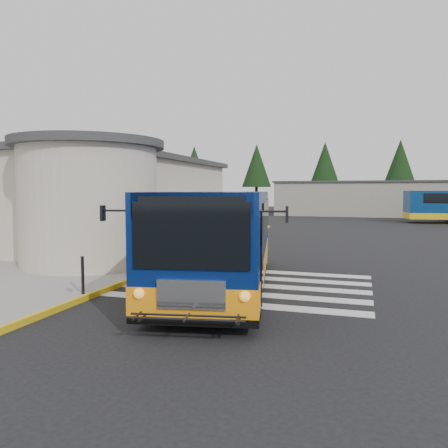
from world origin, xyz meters
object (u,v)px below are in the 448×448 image
(pedestrian_a, at_px, (90,245))
(pedestrian_b, at_px, (77,243))
(transit_bus, at_px, (221,242))
(bollard, at_px, (83,275))

(pedestrian_a, distance_m, pedestrian_b, 1.47)
(transit_bus, height_order, bollard, transit_bus)
(transit_bus, relative_size, bollard, 10.30)
(pedestrian_b, distance_m, bollard, 5.06)
(bollard, bearing_deg, pedestrian_b, 127.58)
(pedestrian_a, relative_size, pedestrian_b, 1.05)
(transit_bus, xyz_separation_m, pedestrian_a, (-5.09, 0.50, -0.36))
(pedestrian_b, height_order, bollard, pedestrian_b)
(pedestrian_a, distance_m, bollard, 3.67)
(transit_bus, height_order, pedestrian_a, transit_bus)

